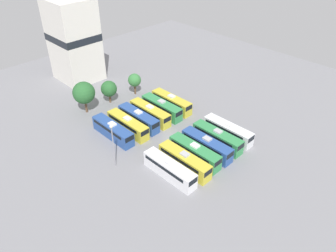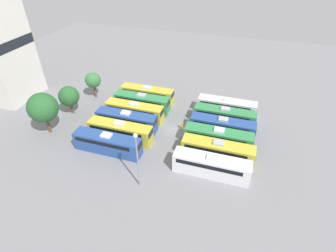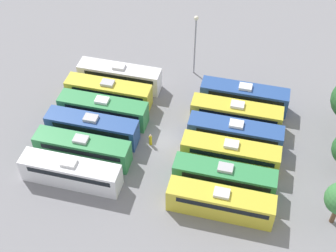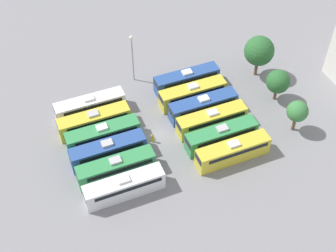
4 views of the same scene
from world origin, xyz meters
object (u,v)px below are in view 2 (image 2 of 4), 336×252
at_px(bus_10, 142,102).
at_px(worker_person, 182,126).
at_px(bus_8, 126,120).
at_px(tree_0, 43,108).
at_px(tree_1, 69,96).
at_px(tree_2, 93,80).
at_px(bus_1, 217,151).
at_px(bus_7, 120,131).
at_px(bus_5, 227,106).
at_px(bus_9, 134,111).
at_px(bus_6, 107,143).
at_px(bus_2, 218,138).
at_px(bus_3, 222,127).
at_px(bus_4, 224,116).
at_px(bus_11, 147,94).
at_px(bus_0, 211,165).
at_px(light_pole, 137,153).

height_order(bus_10, worker_person, bus_10).
bearing_deg(bus_10, worker_person, -113.68).
height_order(bus_8, tree_0, tree_0).
height_order(bus_8, worker_person, bus_8).
distance_m(tree_1, tree_2, 7.09).
distance_m(bus_1, tree_1, 29.38).
bearing_deg(bus_7, bus_1, -90.24).
relative_size(bus_5, bus_7, 1.00).
distance_m(bus_9, tree_1, 12.67).
bearing_deg(bus_9, bus_6, 178.49).
bearing_deg(tree_1, bus_2, -92.96).
bearing_deg(bus_5, bus_10, 101.51).
distance_m(bus_3, worker_person, 6.98).
bearing_deg(tree_2, bus_9, -114.41).
height_order(bus_5, bus_10, same).
height_order(bus_9, bus_10, same).
bearing_deg(bus_9, bus_4, -78.63).
xyz_separation_m(bus_2, tree_1, (1.48, 28.53, 1.98)).
distance_m(bus_1, worker_person, 9.26).
xyz_separation_m(bus_11, tree_2, (-1.60, 11.32, 2.16)).
distance_m(bus_0, worker_person, 11.55).
bearing_deg(bus_11, bus_5, -90.04).
relative_size(bus_1, bus_2, 1.00).
xyz_separation_m(bus_6, tree_2, (15.10, 11.09, 2.16)).
distance_m(bus_7, tree_0, 13.35).
bearing_deg(bus_11, bus_4, -102.03).
distance_m(bus_7, bus_11, 13.23).
distance_m(bus_6, light_pole, 10.08).
relative_size(bus_0, bus_3, 1.00).
bearing_deg(bus_9, bus_11, 0.26).
relative_size(bus_0, bus_4, 1.00).
distance_m(bus_9, light_pole, 17.27).
relative_size(bus_4, tree_2, 2.00).
height_order(bus_6, light_pole, light_pole).
relative_size(bus_4, bus_10, 1.00).
bearing_deg(bus_10, tree_1, 113.05).
distance_m(bus_4, worker_person, 7.90).
bearing_deg(bus_2, bus_1, -172.83).
relative_size(bus_10, tree_1, 1.97).
xyz_separation_m(bus_0, bus_2, (6.65, 0.06, 0.00)).
bearing_deg(light_pole, bus_6, 55.82).
relative_size(bus_5, bus_8, 1.00).
relative_size(bus_5, bus_10, 1.00).
height_order(bus_0, bus_11, same).
bearing_deg(worker_person, bus_10, 66.32).
xyz_separation_m(bus_5, bus_8, (-9.97, 16.35, 0.00)).
bearing_deg(light_pole, bus_10, 21.12).
xyz_separation_m(worker_person, light_pole, (-14.41, 2.21, 5.24)).
height_order(bus_0, worker_person, bus_0).
bearing_deg(bus_8, tree_0, 112.66).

